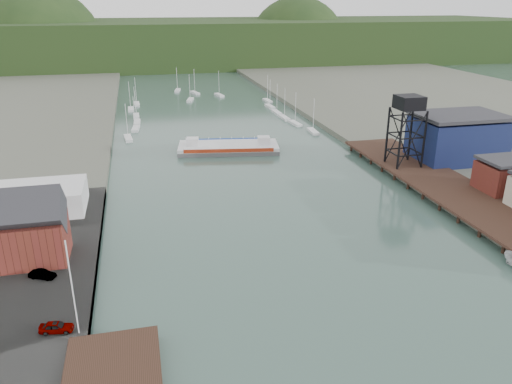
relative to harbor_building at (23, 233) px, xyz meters
name	(u,v)px	position (x,y,z in m)	size (l,w,h in m)	color
ground	(376,355)	(42.00, -30.00, -6.09)	(600.00, 600.00, 0.00)	#304A41
west_quay	(31,300)	(2.00, -10.00, -5.29)	(16.00, 80.00, 1.60)	slate
east_pier	(442,183)	(79.00, 15.00, -4.19)	(14.00, 70.00, 2.45)	black
harbor_building	(23,233)	(0.00, 0.00, 0.00)	(12.20, 8.20, 8.90)	#5D241A
white_shed	(34,199)	(-2.00, 20.00, -2.24)	(18.00, 12.00, 4.50)	silver
flagpole	(72,288)	(9.00, -20.00, 1.51)	(0.16, 0.16, 12.00)	silver
lift_tower	(409,107)	(77.00, 28.00, 9.56)	(6.50, 6.50, 16.00)	black
blue_shed	(457,138)	(92.00, 30.00, 0.98)	(20.50, 14.50, 11.30)	#0C0D35
marina_sailboats	(206,110)	(42.08, 108.46, -5.74)	(57.71, 92.65, 0.90)	silver
distant_hills	(164,45)	(38.02, 271.35, 4.29)	(500.00, 120.00, 80.00)	#1D3115
chain_ferry	(228,147)	(40.70, 55.31, -4.99)	(27.81, 14.68, 3.81)	#535355
car_west_a	(56,327)	(6.48, -19.21, -3.83)	(1.56, 3.88, 1.32)	#999999
car_west_b	(42,274)	(3.00, -6.00, -3.87)	(1.30, 3.73, 1.23)	#999999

